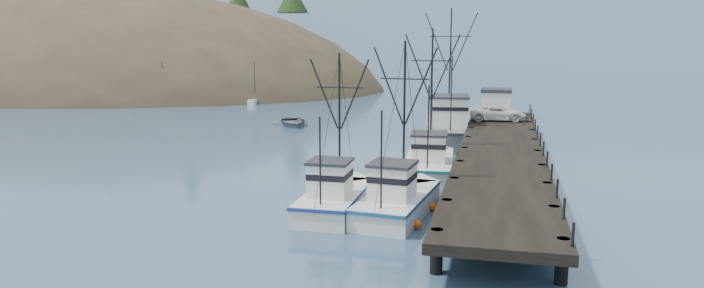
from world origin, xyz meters
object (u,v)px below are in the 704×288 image
pier (501,153)px  motorboat (293,126)px  work_vessel (449,128)px  trawler_mid (336,197)px  pier_shed (496,103)px  trawler_far (429,163)px  trawler_near (399,200)px  pickup_truck (498,113)px

pier → motorboat: pier is taller
work_vessel → trawler_mid: bearing=-99.7°
work_vessel → motorboat: work_vessel is taller
pier_shed → motorboat: pier_shed is taller
trawler_far → motorboat: (-17.69, 20.66, -0.82)m
work_vessel → trawler_far: bearing=-90.7°
trawler_near → trawler_mid: (-3.68, -0.27, -0.00)m
pier → trawler_far: (-5.11, -0.44, -0.87)m
trawler_near → motorboat: 35.91m
work_vessel → pier_shed: 6.07m
pier_shed → motorboat: (-22.20, 2.23, -3.42)m
trawler_mid → work_vessel: size_ratio=0.61×
pier_shed → motorboat: bearing=174.3°
trawler_mid → pier: bearing=51.1°
trawler_near → work_vessel: bearing=88.4°
pier → pickup_truck: pickup_truck is taller
trawler_mid → motorboat: bearing=112.9°
pickup_truck → trawler_far: bearing=156.4°
trawler_near → motorboat: bearing=118.5°
pickup_truck → trawler_mid: bearing=154.8°
trawler_far → work_vessel: bearing=89.3°
trawler_far → pier: bearing=4.9°
trawler_far → pier_shed: 19.16m
pier_shed → pickup_truck: (0.22, -2.93, -0.68)m
trawler_near → pickup_truck: trawler_near is taller
trawler_mid → motorboat: trawler_mid is taller
trawler_mid → work_vessel: (4.41, 25.93, 0.41)m
pickup_truck → motorboat: size_ratio=0.90×
pier → work_vessel: (-4.93, 14.35, -0.46)m
trawler_far → pier_shed: trawler_far is taller
trawler_far → pickup_truck: bearing=73.0°
motorboat → pier: bearing=-70.1°
trawler_mid → trawler_far: 11.92m
trawler_mid → pier_shed: size_ratio=2.98×
pier → motorboat: size_ratio=7.48×
pickup_truck → pier: bearing=174.9°
pickup_truck → motorboat: 23.17m
pier_shed → motorboat: 22.58m
pier → motorboat: (-22.80, 20.23, -1.69)m
pickup_truck → motorboat: pickup_truck is taller
trawler_near → pier_shed: bearing=80.2°
trawler_far → pier_shed: (4.52, 18.44, 2.60)m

